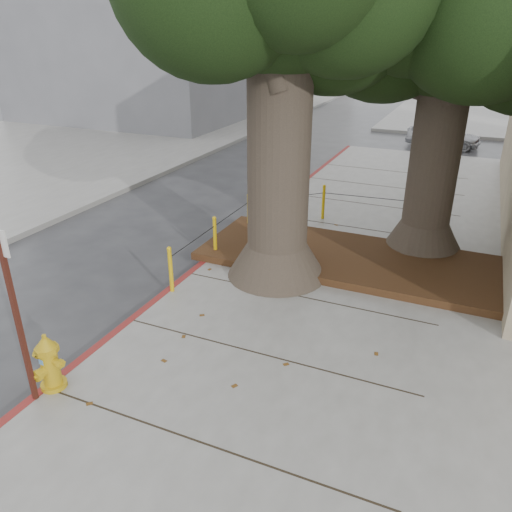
{
  "coord_description": "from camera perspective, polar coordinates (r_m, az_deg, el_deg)",
  "views": [
    {
      "loc": [
        3.07,
        -5.99,
        4.85
      ],
      "look_at": [
        -0.23,
        1.47,
        1.1
      ],
      "focal_mm": 35.0,
      "sensor_mm": 36.0,
      "label": 1
    }
  ],
  "objects": [
    {
      "name": "bollard_ring",
      "position": [
        11.85,
        2.86,
        3.99
      ],
      "size": [
        3.79,
        5.39,
        0.95
      ],
      "color": "gold",
      "rests_on": "sidewalk_main"
    },
    {
      "name": "fire_hydrant",
      "position": [
        7.71,
        -22.58,
        -11.14
      ],
      "size": [
        0.46,
        0.42,
        0.88
      ],
      "rotation": [
        0.0,
        0.0,
        -0.08
      ],
      "color": "gold",
      "rests_on": "sidewalk_main"
    },
    {
      "name": "car_silver",
      "position": [
        23.99,
        20.63,
        12.81
      ],
      "size": [
        3.19,
        1.48,
        1.06
      ],
      "primitive_type": "imported",
      "rotation": [
        0.0,
        0.0,
        1.49
      ],
      "color": "#B3B4B9",
      "rests_on": "ground"
    },
    {
      "name": "curb_red",
      "position": [
        10.98,
        -6.31,
        -1.23
      ],
      "size": [
        0.14,
        26.0,
        0.16
      ],
      "primitive_type": "cube",
      "color": "maroon",
      "rests_on": "ground"
    },
    {
      "name": "ground",
      "position": [
        8.29,
        -2.73,
        -11.11
      ],
      "size": [
        140.0,
        140.0,
        0.0
      ],
      "primitive_type": "plane",
      "color": "#28282B",
      "rests_on": "ground"
    },
    {
      "name": "car_dark",
      "position": [
        28.92,
        -8.46,
        16.14
      ],
      "size": [
        2.05,
        4.68,
        1.34
      ],
      "primitive_type": "imported",
      "rotation": [
        0.0,
        0.0,
        -0.04
      ],
      "color": "black",
      "rests_on": "ground"
    },
    {
      "name": "building_far_grey",
      "position": [
        33.33,
        -10.05,
        26.36
      ],
      "size": [
        12.0,
        16.0,
        12.0
      ],
      "primitive_type": "cube",
      "color": "slate",
      "rests_on": "ground"
    },
    {
      "name": "signpost",
      "position": [
        7.08,
        -25.81,
        -5.52
      ],
      "size": [
        0.25,
        0.06,
        2.53
      ],
      "rotation": [
        0.0,
        0.0,
        -0.01
      ],
      "color": "#471911",
      "rests_on": "sidewalk_main"
    },
    {
      "name": "tree_far",
      "position": [
        11.32,
        23.77,
        23.71
      ],
      "size": [
        4.5,
        3.8,
        7.17
      ],
      "color": "#4C3F33",
      "rests_on": "sidewalk_main"
    },
    {
      "name": "sidewalk_opposite",
      "position": [
        23.87,
        -23.0,
        11.26
      ],
      "size": [
        14.0,
        60.0,
        0.15
      ],
      "primitive_type": "cube",
      "color": "slate",
      "rests_on": "ground"
    },
    {
      "name": "planter_bed",
      "position": [
        11.13,
        10.42,
        -0.26
      ],
      "size": [
        6.4,
        2.6,
        0.16
      ],
      "primitive_type": "cube",
      "color": "black",
      "rests_on": "sidewalk_main"
    }
  ]
}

